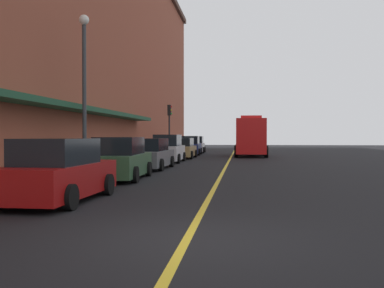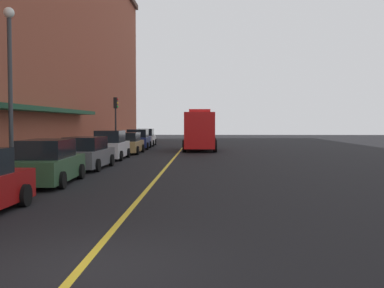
# 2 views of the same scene
# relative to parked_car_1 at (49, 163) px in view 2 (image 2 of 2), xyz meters

# --- Properties ---
(ground_plane) EXTENTS (112.00, 112.00, 0.00)m
(ground_plane) POSITION_rel_parked_car_1_xyz_m (4.01, 14.86, -0.81)
(ground_plane) COLOR black
(sidewalk_left) EXTENTS (2.40, 70.00, 0.15)m
(sidewalk_left) POSITION_rel_parked_car_1_xyz_m (-2.19, 14.86, -0.74)
(sidewalk_left) COLOR #ADA8A0
(sidewalk_left) RESTS_ON ground
(lane_center_stripe) EXTENTS (0.16, 70.00, 0.01)m
(lane_center_stripe) POSITION_rel_parked_car_1_xyz_m (4.01, 14.86, -0.81)
(lane_center_stripe) COLOR gold
(lane_center_stripe) RESTS_ON ground
(parked_car_1) EXTENTS (2.11, 4.81, 1.74)m
(parked_car_1) POSITION_rel_parked_car_1_xyz_m (0.00, 0.00, 0.00)
(parked_car_1) COLOR #2D5133
(parked_car_1) RESTS_ON ground
(parked_car_2) EXTENTS (2.13, 4.92, 1.66)m
(parked_car_2) POSITION_rel_parked_car_1_xyz_m (-0.01, 5.82, -0.03)
(parked_car_2) COLOR #595B60
(parked_car_2) RESTS_ON ground
(parked_car_3) EXTENTS (2.00, 4.53, 1.87)m
(parked_car_3) POSITION_rel_parked_car_1_xyz_m (-0.03, 11.97, 0.06)
(parked_car_3) COLOR silver
(parked_car_3) RESTS_ON ground
(parked_car_4) EXTENTS (2.16, 4.64, 1.62)m
(parked_car_4) POSITION_rel_parked_car_1_xyz_m (0.14, 17.52, -0.05)
(parked_car_4) COLOR #A5844C
(parked_car_4) RESTS_ON ground
(parked_car_5) EXTENTS (2.20, 4.48, 1.77)m
(parked_car_5) POSITION_rel_parked_car_1_xyz_m (0.05, 23.77, 0.02)
(parked_car_5) COLOR navy
(parked_car_5) RESTS_ON ground
(parked_car_6) EXTENTS (2.09, 4.49, 1.75)m
(parked_car_6) POSITION_rel_parked_car_1_xyz_m (0.04, 28.97, 0.01)
(parked_car_6) COLOR silver
(parked_car_6) RESTS_ON ground
(fire_truck) EXTENTS (2.79, 7.80, 3.45)m
(fire_truck) POSITION_rel_parked_car_1_xyz_m (5.70, 21.89, 0.83)
(fire_truck) COLOR red
(fire_truck) RESTS_ON ground
(parking_meter_0) EXTENTS (0.14, 0.18, 1.33)m
(parking_meter_0) POSITION_rel_parked_car_1_xyz_m (-1.34, 21.49, 0.25)
(parking_meter_0) COLOR #4C4C51
(parking_meter_0) RESTS_ON sidewalk_left
(parking_meter_1) EXTENTS (0.14, 0.18, 1.33)m
(parking_meter_1) POSITION_rel_parked_car_1_xyz_m (-1.34, 14.53, 0.25)
(parking_meter_1) COLOR #4C4C51
(parking_meter_1) RESTS_ON sidewalk_left
(parking_meter_2) EXTENTS (0.14, 0.18, 1.33)m
(parking_meter_2) POSITION_rel_parked_car_1_xyz_m (-1.34, 17.56, 0.25)
(parking_meter_2) COLOR #4C4C51
(parking_meter_2) RESTS_ON sidewalk_left
(street_lamp_left) EXTENTS (0.44, 0.44, 6.94)m
(street_lamp_left) POSITION_rel_parked_car_1_xyz_m (-1.94, 1.13, 3.59)
(street_lamp_left) COLOR #33383D
(street_lamp_left) RESTS_ON sidewalk_left
(traffic_light_near) EXTENTS (0.38, 0.36, 4.30)m
(traffic_light_near) POSITION_rel_parked_car_1_xyz_m (-1.28, 20.18, 2.34)
(traffic_light_near) COLOR #232326
(traffic_light_near) RESTS_ON sidewalk_left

